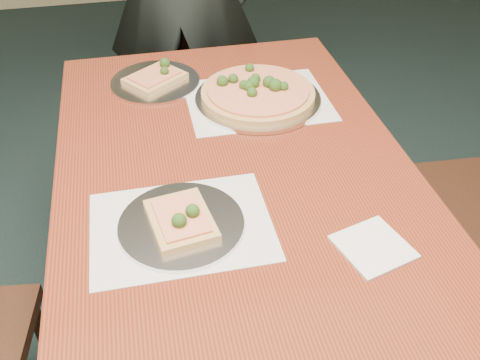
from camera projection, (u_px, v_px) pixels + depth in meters
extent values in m
cube|color=#5E2012|center=(240.00, 187.00, 1.33)|extent=(0.90, 1.50, 0.04)
cylinder|color=black|center=(102.00, 162.00, 2.03)|extent=(0.07, 0.07, 0.70)
cylinder|color=black|center=(299.00, 138.00, 2.15)|extent=(0.07, 0.07, 0.70)
cube|color=black|center=(204.00, 87.00, 2.28)|extent=(0.44, 0.44, 0.04)
cylinder|color=black|center=(174.00, 162.00, 2.25)|extent=(0.04, 0.04, 0.43)
cylinder|color=black|center=(160.00, 118.00, 2.52)|extent=(0.04, 0.04, 0.43)
cylinder|color=black|center=(255.00, 149.00, 2.33)|extent=(0.04, 0.04, 0.43)
cylinder|color=black|center=(234.00, 107.00, 2.60)|extent=(0.04, 0.04, 0.43)
cube|color=black|center=(192.00, 16.00, 2.27)|extent=(0.42, 0.06, 0.44)
cylinder|color=black|center=(48.00, 349.00, 1.56)|extent=(0.04, 0.04, 0.43)
cube|color=black|center=(467.00, 206.00, 1.69)|extent=(0.44, 0.44, 0.04)
cylinder|color=black|center=(380.00, 226.00, 1.96)|extent=(0.04, 0.04, 0.43)
cylinder|color=black|center=(472.00, 216.00, 2.00)|extent=(0.04, 0.04, 0.43)
cylinder|color=black|center=(420.00, 305.00, 1.68)|extent=(0.04, 0.04, 0.43)
cube|color=white|center=(258.00, 100.00, 1.61)|extent=(0.42, 0.32, 0.00)
cube|color=white|center=(182.00, 226.00, 1.19)|extent=(0.40, 0.30, 0.00)
cylinder|color=silver|center=(258.00, 98.00, 1.60)|extent=(0.38, 0.38, 0.01)
cylinder|color=#B38245|center=(258.00, 94.00, 1.59)|extent=(0.34, 0.34, 0.02)
cylinder|color=#FFC785|center=(258.00, 90.00, 1.59)|extent=(0.30, 0.30, 0.01)
sphere|color=#204013|center=(284.00, 86.00, 1.58)|extent=(0.03, 0.03, 0.03)
sphere|color=#204013|center=(244.00, 85.00, 1.58)|extent=(0.03, 0.03, 0.03)
sphere|color=#204013|center=(233.00, 79.00, 1.61)|extent=(0.03, 0.03, 0.03)
sphere|color=#204013|center=(256.00, 78.00, 1.61)|extent=(0.03, 0.03, 0.03)
sphere|color=#204013|center=(269.00, 82.00, 1.59)|extent=(0.04, 0.04, 0.04)
sphere|color=#204013|center=(250.00, 68.00, 1.67)|extent=(0.03, 0.03, 0.03)
sphere|color=#204013|center=(253.00, 83.00, 1.59)|extent=(0.04, 0.04, 0.04)
sphere|color=#204013|center=(275.00, 85.00, 1.57)|extent=(0.04, 0.04, 0.04)
sphere|color=#204013|center=(249.00, 86.00, 1.57)|extent=(0.03, 0.03, 0.03)
sphere|color=#204013|center=(222.00, 81.00, 1.60)|extent=(0.04, 0.04, 0.04)
sphere|color=#204013|center=(252.00, 92.00, 1.55)|extent=(0.03, 0.03, 0.03)
cylinder|color=silver|center=(181.00, 224.00, 1.18)|extent=(0.28, 0.28, 0.01)
cube|color=#B38245|center=(181.00, 220.00, 1.18)|extent=(0.16, 0.19, 0.02)
cube|color=#FFC785|center=(181.00, 216.00, 1.17)|extent=(0.12, 0.15, 0.01)
sphere|color=#204013|center=(179.00, 220.00, 1.14)|extent=(0.03, 0.03, 0.03)
sphere|color=#204013|center=(193.00, 211.00, 1.16)|extent=(0.03, 0.03, 0.03)
cylinder|color=silver|center=(155.00, 82.00, 1.69)|extent=(0.28, 0.28, 0.01)
cube|color=#B38245|center=(155.00, 78.00, 1.68)|extent=(0.21, 0.21, 0.02)
cube|color=#FFC785|center=(155.00, 75.00, 1.67)|extent=(0.17, 0.16, 0.01)
sphere|color=#204013|center=(165.00, 63.00, 1.71)|extent=(0.03, 0.03, 0.03)
sphere|color=#204013|center=(164.00, 71.00, 1.67)|extent=(0.03, 0.03, 0.03)
cube|color=white|center=(373.00, 247.00, 1.14)|extent=(0.17, 0.17, 0.01)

